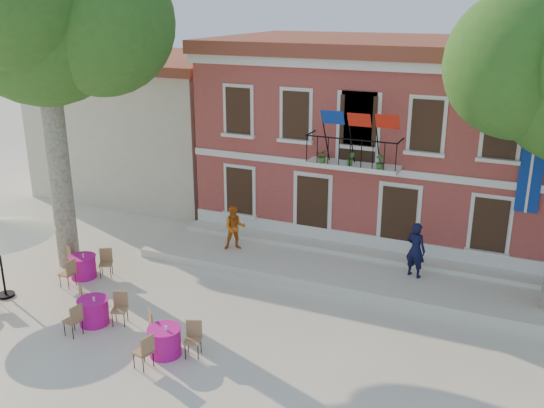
{
  "coord_description": "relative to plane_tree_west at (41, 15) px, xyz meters",
  "views": [
    {
      "loc": [
        7.71,
        -13.88,
        8.82
      ],
      "look_at": [
        -0.12,
        3.5,
        2.45
      ],
      "focal_mm": 40.0,
      "sensor_mm": 36.0,
      "label": 1
    }
  ],
  "objects": [
    {
      "name": "cafe_table_1",
      "position": [
        3.58,
        -2.98,
        -8.0
      ],
      "size": [
        1.85,
        1.74,
        0.95
      ],
      "color": "#C21283",
      "rests_on": "ground"
    },
    {
      "name": "pedestrian_orange",
      "position": [
        5.04,
        3.01,
        -7.32
      ],
      "size": [
        1.0,
        0.94,
        1.63
      ],
      "primitive_type": "imported",
      "rotation": [
        0.0,
        0.0,
        0.53
      ],
      "color": "orange",
      "rests_on": "terrace"
    },
    {
      "name": "pedestrian_navy",
      "position": [
        11.44,
        3.37,
        -7.21
      ],
      "size": [
        0.78,
        0.63,
        1.85
      ],
      "primitive_type": "imported",
      "rotation": [
        0.0,
        0.0,
        2.83
      ],
      "color": "black",
      "rests_on": "terrace"
    },
    {
      "name": "main_building",
      "position": [
        8.91,
        8.86,
        -4.65
      ],
      "size": [
        13.5,
        9.59,
        7.5
      ],
      "color": "#A2453A",
      "rests_on": "ground"
    },
    {
      "name": "plane_tree_west",
      "position": [
        0.0,
        0.0,
        0.0
      ],
      "size": [
        5.82,
        5.82,
        11.44
      ],
      "color": "#A59E84",
      "rests_on": "ground"
    },
    {
      "name": "neighbor_west",
      "position": [
        -2.59,
        9.87,
        -5.22
      ],
      "size": [
        9.4,
        9.4,
        6.4
      ],
      "color": "beige",
      "rests_on": "ground"
    },
    {
      "name": "cafe_table_4",
      "position": [
        6.36,
        -3.5,
        -8.0
      ],
      "size": [
        1.83,
        1.78,
        0.95
      ],
      "color": "#C21283",
      "rests_on": "ground"
    },
    {
      "name": "ground",
      "position": [
        6.91,
        -1.13,
        -8.43
      ],
      "size": [
        90.0,
        90.0,
        0.0
      ],
      "primitive_type": "plane",
      "color": "beige",
      "rests_on": "ground"
    },
    {
      "name": "cafe_table_3",
      "position": [
        1.2,
        -0.66,
        -8.0
      ],
      "size": [
        1.87,
        1.62,
        0.95
      ],
      "color": "#C21283",
      "rests_on": "ground"
    },
    {
      "name": "terrace",
      "position": [
        8.91,
        3.27,
        -8.28
      ],
      "size": [
        14.0,
        3.4,
        0.3
      ],
      "primitive_type": "cube",
      "color": "silver",
      "rests_on": "ground"
    }
  ]
}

